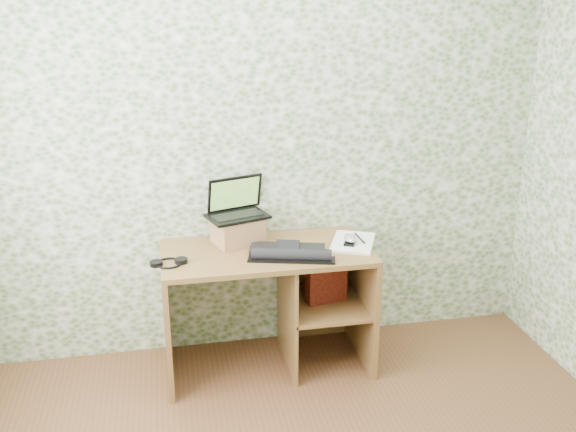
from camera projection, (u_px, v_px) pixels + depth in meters
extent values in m
plane|color=white|center=(257.00, 145.00, 3.79)|extent=(3.50, 0.00, 3.50)
cube|color=brown|center=(267.00, 253.00, 3.69)|extent=(1.20, 0.60, 0.03)
cube|color=brown|center=(168.00, 320.00, 3.71)|extent=(0.03, 0.60, 0.72)
cube|color=brown|center=(362.00, 302.00, 3.92)|extent=(0.03, 0.60, 0.72)
cube|color=brown|center=(287.00, 309.00, 3.83)|extent=(0.02, 0.56, 0.72)
cube|color=brown|center=(325.00, 303.00, 3.87)|extent=(0.46, 0.56, 0.02)
cube|color=brown|center=(315.00, 285.00, 4.15)|extent=(0.48, 0.02, 0.72)
cube|color=brown|center=(238.00, 230.00, 3.76)|extent=(0.32, 0.29, 0.16)
cube|color=black|center=(237.00, 216.00, 3.73)|extent=(0.39, 0.32, 0.02)
cube|color=black|center=(237.00, 215.00, 3.72)|extent=(0.32, 0.21, 0.00)
cube|color=black|center=(235.00, 193.00, 3.78)|extent=(0.34, 0.16, 0.21)
cube|color=#325E1A|center=(235.00, 194.00, 3.78)|extent=(0.30, 0.13, 0.18)
cube|color=black|center=(288.00, 250.00, 3.65)|extent=(0.45, 0.26, 0.03)
cube|color=black|center=(288.00, 248.00, 3.64)|extent=(0.17, 0.17, 0.05)
cylinder|color=black|center=(291.00, 254.00, 3.54)|extent=(0.45, 0.18, 0.07)
cube|color=black|center=(292.00, 259.00, 3.54)|extent=(0.49, 0.22, 0.01)
torus|color=black|center=(169.00, 263.00, 3.49)|extent=(0.16, 0.16, 0.01)
cylinder|color=black|center=(156.00, 263.00, 3.47)|extent=(0.07, 0.07, 0.03)
cylinder|color=black|center=(181.00, 261.00, 3.51)|extent=(0.07, 0.07, 0.03)
cube|color=white|center=(353.00, 242.00, 3.78)|extent=(0.35, 0.40, 0.02)
ellipsoid|color=silver|center=(350.00, 240.00, 3.74)|extent=(0.11, 0.13, 0.04)
cylinder|color=black|center=(360.00, 238.00, 3.81)|extent=(0.02, 0.17, 0.01)
cube|color=maroon|center=(326.00, 279.00, 3.82)|extent=(0.26, 0.13, 0.29)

